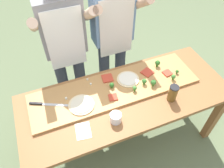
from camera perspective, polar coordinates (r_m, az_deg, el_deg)
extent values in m
plane|color=#60704C|center=(2.59, 2.88, -13.86)|extent=(8.00, 8.00, 0.00)
cube|color=brown|center=(2.53, 25.17, -7.88)|extent=(0.07, 0.07, 0.72)
cube|color=brown|center=(2.39, -20.17, -9.75)|extent=(0.07, 0.07, 0.72)
cube|color=brown|center=(2.79, 17.31, 1.77)|extent=(0.07, 0.07, 0.72)
cube|color=brown|center=(1.96, 3.68, -3.47)|extent=(1.89, 0.75, 0.04)
cube|color=#B27F47|center=(1.99, 0.83, -1.09)|extent=(1.54, 0.42, 0.02)
cube|color=#B7BABF|center=(1.91, -14.60, -5.27)|extent=(0.21, 0.11, 0.00)
cube|color=black|center=(1.96, -19.24, -4.81)|extent=(0.11, 0.06, 0.02)
cylinder|color=beige|center=(2.05, 4.20, 1.26)|extent=(0.21, 0.21, 0.01)
cylinder|color=silver|center=(2.04, 4.21, 1.42)|extent=(0.17, 0.17, 0.01)
cylinder|color=beige|center=(1.87, -7.97, -5.38)|extent=(0.22, 0.22, 0.01)
cylinder|color=beige|center=(1.86, -8.00, -5.24)|extent=(0.18, 0.18, 0.01)
cube|color=#BC3D28|center=(2.16, 14.23, 2.79)|extent=(0.09, 0.09, 0.01)
cube|color=#BC3D28|center=(1.90, 0.27, -3.47)|extent=(0.08, 0.08, 0.01)
cube|color=#BC3D28|center=(2.13, 9.19, 3.01)|extent=(0.13, 0.13, 0.01)
cube|color=#BC3D28|center=(2.05, -1.21, 1.54)|extent=(0.11, 0.11, 0.01)
cylinder|color=#366618|center=(2.21, 11.68, 4.82)|extent=(0.02, 0.02, 0.03)
sphere|color=#2D6623|center=(2.19, 11.80, 5.43)|extent=(0.05, 0.05, 0.05)
cylinder|color=#366618|center=(2.18, 16.53, 2.80)|extent=(0.01, 0.01, 0.02)
sphere|color=#2D6623|center=(2.17, 16.64, 3.15)|extent=(0.03, 0.03, 0.03)
cylinder|color=#366618|center=(1.97, -0.06, -0.71)|extent=(0.02, 0.02, 0.02)
sphere|color=#2D6623|center=(1.95, -0.06, -0.25)|extent=(0.04, 0.04, 0.04)
cylinder|color=#487A23|center=(2.11, 15.66, 1.30)|extent=(0.02, 0.02, 0.02)
sphere|color=#427F33|center=(2.09, 15.81, 1.81)|extent=(0.04, 0.04, 0.04)
cylinder|color=#3F7220|center=(2.02, 8.34, 0.23)|extent=(0.02, 0.02, 0.02)
sphere|color=#38752D|center=(2.00, 8.43, 0.75)|extent=(0.04, 0.04, 0.04)
cylinder|color=#3F7220|center=(2.02, 10.61, -0.13)|extent=(0.02, 0.02, 0.03)
sphere|color=#38752D|center=(1.99, 10.74, 0.46)|extent=(0.05, 0.05, 0.05)
cylinder|color=#487A23|center=(1.95, 5.88, -1.56)|extent=(0.02, 0.02, 0.02)
sphere|color=#427F33|center=(1.93, 5.94, -1.08)|extent=(0.04, 0.04, 0.04)
cube|color=silver|center=(1.93, -11.85, -3.71)|extent=(0.02, 0.02, 0.02)
cube|color=silver|center=(2.05, -6.42, 1.18)|extent=(0.02, 0.02, 0.02)
cube|color=white|center=(2.00, -5.55, 0.00)|extent=(0.02, 0.02, 0.01)
cylinder|color=white|center=(1.76, 0.97, -8.79)|extent=(0.09, 0.09, 0.08)
cylinder|color=white|center=(1.77, 0.97, -9.09)|extent=(0.08, 0.08, 0.05)
cylinder|color=brown|center=(1.93, 15.53, -2.44)|extent=(0.08, 0.08, 0.15)
cylinder|color=black|center=(1.88, 16.01, -0.87)|extent=(0.08, 0.08, 0.01)
cube|color=white|center=(1.76, -7.52, -11.98)|extent=(0.14, 0.16, 0.00)
cylinder|color=#333847|center=(2.53, -12.52, 0.11)|extent=(0.12, 0.12, 0.90)
cylinder|color=#333847|center=(2.54, -8.19, 1.36)|extent=(0.12, 0.12, 0.90)
cube|color=gray|center=(2.07, -13.10, 14.52)|extent=(0.40, 0.20, 0.55)
cube|color=white|center=(2.03, -12.00, 11.09)|extent=(0.34, 0.01, 0.60)
cylinder|color=#DBB293|center=(1.91, -19.87, 14.18)|extent=(0.08, 0.39, 0.31)
cylinder|color=#DBB293|center=(1.96, -6.26, 17.67)|extent=(0.08, 0.39, 0.31)
cylinder|color=#333847|center=(2.60, -1.99, 3.13)|extent=(0.12, 0.12, 0.90)
cylinder|color=#333847|center=(2.65, 2.07, 4.27)|extent=(0.12, 0.12, 0.90)
cube|color=#6689B2|center=(2.18, 0.08, 17.53)|extent=(0.40, 0.20, 0.55)
cube|color=silver|center=(2.14, 1.20, 14.27)|extent=(0.34, 0.01, 0.60)
cylinder|color=tan|center=(1.97, -5.29, 17.88)|extent=(0.08, 0.39, 0.31)
cylinder|color=tan|center=(2.13, 7.28, 20.13)|extent=(0.08, 0.39, 0.31)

